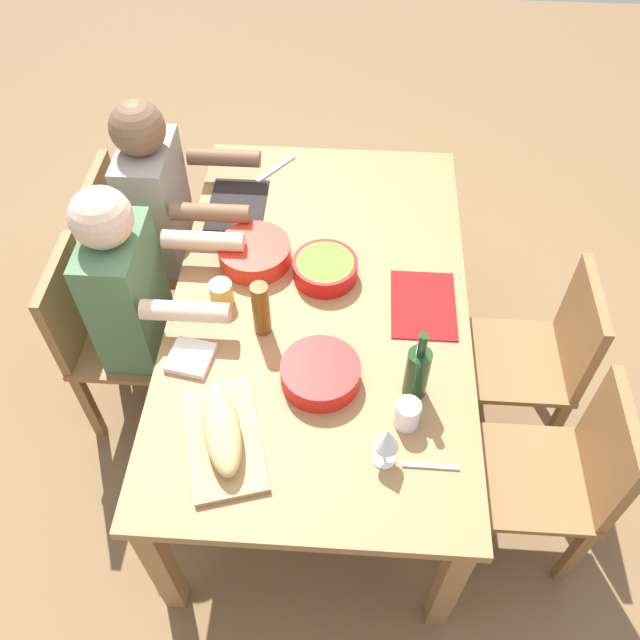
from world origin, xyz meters
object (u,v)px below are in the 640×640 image
object	(u,v)px
serving_bowl_salad	(325,268)
cup_near_center	(221,293)
bread_loaf	(222,429)
wine_glass	(387,440)
chair_far_center	(541,355)
chair_near_left	(135,245)
serving_bowl_fruit	(254,252)
beer_bottle	(261,309)
diner_near_left	(167,210)
chair_far_right	(562,473)
chair_near_center	(105,333)
cup_far_right	(407,414)
diner_near_center	(139,299)
wine_bottle	(417,372)
serving_bowl_pasta	(320,373)
napkin_stack	(191,357)
cutting_board	(224,438)
dining_table	(320,314)

from	to	relation	value
serving_bowl_salad	cup_near_center	distance (m)	0.39
bread_loaf	wine_glass	size ratio (longest dim) A/B	1.93
chair_far_center	chair_near_left	bearing A→B (deg)	-106.18
chair_near_left	bread_loaf	xyz separation A→B (m)	(1.08, 0.60, 0.32)
serving_bowl_fruit	beer_bottle	bearing A→B (deg)	11.76
diner_near_left	chair_far_right	world-z (taller)	diner_near_left
chair_near_center	cup_far_right	world-z (taller)	chair_near_center
diner_near_center	cup_far_right	world-z (taller)	diner_near_center
chair_far_center	wine_bottle	world-z (taller)	wine_bottle
serving_bowl_pasta	napkin_stack	distance (m)	0.44
chair_near_left	cup_near_center	distance (m)	0.79
diner_near_left	bread_loaf	distance (m)	1.16
diner_near_center	chair_near_left	size ratio (longest dim) A/B	1.41
wine_bottle	wine_glass	bearing A→B (deg)	-20.70
diner_near_center	chair_far_right	size ratio (longest dim) A/B	1.41
wine_bottle	wine_glass	world-z (taller)	wine_bottle
chair_far_right	wine_glass	bearing A→B (deg)	-78.63
serving_bowl_pasta	chair_far_center	bearing A→B (deg)	112.65
beer_bottle	napkin_stack	bearing A→B (deg)	-57.61
diner_near_center	bread_loaf	size ratio (longest dim) A/B	3.75
diner_near_center	chair_near_center	bearing A→B (deg)	-90.00
serving_bowl_salad	cup_near_center	xyz separation A→B (m)	(0.15, -0.36, 0.00)
wine_glass	cup_near_center	size ratio (longest dim) A/B	1.83
serving_bowl_salad	cup_far_right	xyz separation A→B (m)	(0.61, 0.29, 0.01)
chair_near_center	beer_bottle	world-z (taller)	beer_bottle
diner_near_left	wine_bottle	world-z (taller)	diner_near_left
diner_near_left	chair_far_center	distance (m)	1.61
cup_near_center	chair_far_right	bearing A→B (deg)	68.74
serving_bowl_fruit	cup_far_right	size ratio (longest dim) A/B	2.69
chair_far_center	beer_bottle	world-z (taller)	beer_bottle
diner_near_center	diner_near_left	world-z (taller)	same
wine_glass	chair_far_center	bearing A→B (deg)	134.95
serving_bowl_pasta	wine_glass	xyz separation A→B (m)	(0.27, 0.21, 0.07)
diner_near_center	cup_near_center	bearing A→B (deg)	85.11
chair_far_center	wine_bottle	size ratio (longest dim) A/B	2.93
diner_near_center	cup_near_center	size ratio (longest dim) A/B	13.25
beer_bottle	diner_near_center	bearing A→B (deg)	-107.00
chair_near_left	napkin_stack	world-z (taller)	chair_near_left
diner_near_left	bread_loaf	xyz separation A→B (m)	(1.08, 0.41, 0.11)
diner_near_center	cutting_board	distance (m)	0.72
dining_table	chair_far_center	world-z (taller)	chair_far_center
bread_loaf	wine_glass	bearing A→B (deg)	86.04
chair_far_right	serving_bowl_pasta	world-z (taller)	chair_far_right
chair_far_right	cup_far_right	distance (m)	0.63
chair_near_left	wine_glass	size ratio (longest dim) A/B	5.12
chair_near_left	napkin_stack	bearing A→B (deg)	29.15
chair_far_center	napkin_stack	bearing A→B (deg)	-77.09
chair_near_left	diner_near_left	world-z (taller)	diner_near_left
diner_near_left	cup_far_right	xyz separation A→B (m)	(0.98, 0.97, 0.09)
dining_table	chair_near_left	size ratio (longest dim) A/B	2.12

